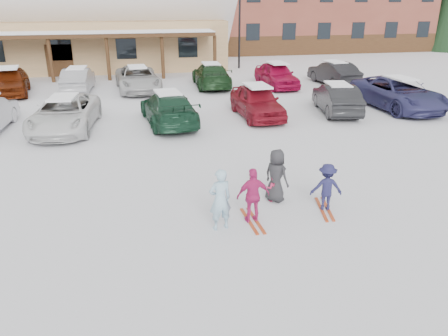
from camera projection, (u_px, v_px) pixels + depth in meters
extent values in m
plane|color=silver|center=(220.00, 220.00, 11.09)|extent=(160.00, 160.00, 0.00)
cube|color=tan|center=(41.00, 44.00, 34.33)|extent=(28.00, 10.00, 3.60)
cube|color=#422814|center=(21.00, 36.00, 28.27)|extent=(25.20, 2.60, 0.25)
cube|color=brown|center=(155.00, 4.00, 44.19)|extent=(7.00, 12.60, 9.00)
cube|color=#422814|center=(323.00, 45.00, 41.99)|extent=(24.00, 0.10, 1.80)
cylinder|color=black|center=(239.00, 29.00, 33.23)|extent=(0.16, 0.16, 5.83)
cylinder|color=black|center=(445.00, 44.00, 45.50)|extent=(0.60, 0.60, 1.32)
cylinder|color=black|center=(200.00, 39.00, 52.12)|extent=(0.60, 0.60, 1.08)
cylinder|color=black|center=(403.00, 33.00, 58.98)|extent=(0.60, 0.60, 1.38)
imported|color=#9AC3D9|center=(220.00, 200.00, 10.39)|extent=(0.64, 0.49, 1.56)
imported|color=#D42C5E|center=(273.00, 188.00, 11.96)|extent=(0.42, 0.35, 0.78)
imported|color=#1C1C44|center=(327.00, 187.00, 11.38)|extent=(0.91, 0.63, 1.29)
cube|color=#B03D19|center=(324.00, 209.00, 11.62)|extent=(0.46, 1.41, 0.03)
imported|color=#C2236B|center=(253.00, 196.00, 10.75)|extent=(0.85, 0.39, 1.43)
cube|color=#B03D19|center=(252.00, 221.00, 11.01)|extent=(0.27, 1.41, 0.03)
imported|color=#29292C|center=(276.00, 176.00, 11.86)|extent=(0.81, 0.87, 1.49)
imported|color=white|center=(65.00, 114.00, 18.24)|extent=(2.76, 5.28, 1.42)
imported|color=#163A27|center=(168.00, 108.00, 19.11)|extent=(2.54, 5.08, 1.42)
imported|color=maroon|center=(257.00, 101.00, 20.24)|extent=(1.95, 4.42, 1.48)
imported|color=black|center=(337.00, 99.00, 20.97)|extent=(2.18, 4.44, 1.40)
imported|color=navy|center=(398.00, 93.00, 21.75)|extent=(3.02, 5.76, 1.55)
imported|color=#5D1E08|center=(11.00, 81.00, 24.86)|extent=(2.46, 4.72, 1.53)
imported|color=#9A999D|center=(78.00, 80.00, 25.75)|extent=(1.63, 4.27, 1.39)
imported|color=#B9B9B9|center=(138.00, 79.00, 25.90)|extent=(2.82, 5.35, 1.43)
imported|color=#18371A|center=(211.00, 75.00, 26.99)|extent=(2.15, 5.02, 1.44)
imported|color=#AA0B3A|center=(277.00, 75.00, 26.95)|extent=(2.03, 4.48, 1.49)
imported|color=black|center=(334.00, 73.00, 27.68)|extent=(1.91, 4.52, 1.45)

